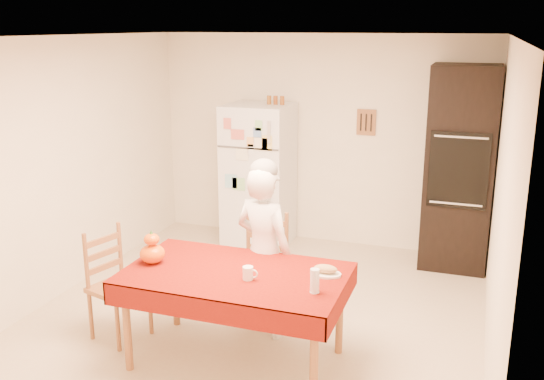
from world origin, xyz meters
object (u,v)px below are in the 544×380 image
at_px(seated_woman, 264,252).
at_px(bread_plate, 326,274).
at_px(refrigerator, 259,176).
at_px(chair_left, 113,280).
at_px(dining_table, 235,280).
at_px(wine_glass, 315,281).
at_px(chair_far, 265,261).
at_px(pumpkin_lower, 152,254).
at_px(coffee_mug, 248,273).
at_px(oven_cabinet, 459,169).

distance_m(seated_woman, bread_plate, 0.71).
height_order(refrigerator, chair_left, refrigerator).
bearing_deg(dining_table, wine_glass, -12.80).
height_order(refrigerator, chair_far, refrigerator).
relative_size(refrigerator, dining_table, 1.00).
bearing_deg(pumpkin_lower, refrigerator, 91.76).
distance_m(dining_table, seated_woman, 0.53).
xyz_separation_m(dining_table, chair_left, (-1.14, 0.06, -0.18)).
bearing_deg(chair_left, pumpkin_lower, -86.31).
distance_m(dining_table, pumpkin_lower, 0.71).
xyz_separation_m(seated_woman, coffee_mug, (0.10, -0.62, 0.07)).
xyz_separation_m(oven_cabinet, wine_glass, (-0.84, -2.80, -0.25)).
height_order(seated_woman, coffee_mug, seated_woman).
distance_m(chair_left, coffee_mug, 1.33).
height_order(chair_left, bread_plate, chair_left).
bearing_deg(coffee_mug, bread_plate, 27.15).
height_order(refrigerator, dining_table, refrigerator).
distance_m(refrigerator, chair_left, 2.59).
xyz_separation_m(oven_cabinet, dining_table, (-1.51, -2.65, -0.41)).
bearing_deg(dining_table, chair_left, 177.05).
distance_m(refrigerator, wine_glass, 3.11).
height_order(chair_far, wine_glass, chair_far).
distance_m(dining_table, coffee_mug, 0.21).
bearing_deg(seated_woman, dining_table, 101.45).
xyz_separation_m(refrigerator, seated_woman, (0.82, -2.08, -0.11)).
xyz_separation_m(refrigerator, pumpkin_lower, (0.08, -2.64, -0.01)).
relative_size(seated_woman, pumpkin_lower, 7.39).
bearing_deg(refrigerator, chair_far, -67.93).
distance_m(refrigerator, oven_cabinet, 2.29).
bearing_deg(bread_plate, refrigerator, 120.70).
height_order(coffee_mug, wine_glass, wine_glass).
distance_m(coffee_mug, bread_plate, 0.59).
xyz_separation_m(dining_table, chair_far, (-0.07, 0.86, -0.18)).
relative_size(wine_glass, bread_plate, 0.73).
distance_m(dining_table, wine_glass, 0.71).
xyz_separation_m(seated_woman, bread_plate, (0.62, -0.35, 0.03)).
distance_m(oven_cabinet, pumpkin_lower, 3.48).
relative_size(oven_cabinet, bread_plate, 9.17).
height_order(coffee_mug, bread_plate, coffee_mug).
distance_m(chair_left, bread_plate, 1.84).
distance_m(dining_table, chair_left, 1.16).
relative_size(dining_table, chair_far, 1.79).
distance_m(seated_woman, wine_glass, 0.92).
height_order(seated_woman, pumpkin_lower, seated_woman).
xyz_separation_m(chair_left, bread_plate, (1.81, 0.11, 0.26)).
distance_m(refrigerator, coffee_mug, 2.85).
distance_m(dining_table, bread_plate, 0.70).
height_order(chair_left, coffee_mug, chair_left).
distance_m(pumpkin_lower, wine_glass, 1.37).
bearing_deg(coffee_mug, wine_glass, -5.98).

